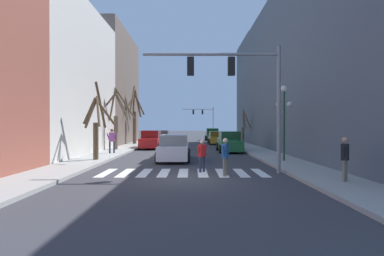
{
  "coord_description": "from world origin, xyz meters",
  "views": [
    {
      "loc": [
        0.41,
        -12.32,
        2.2
      ],
      "look_at": [
        0.39,
        31.02,
        1.88
      ],
      "focal_mm": 28.0,
      "sensor_mm": 36.0,
      "label": 1
    }
  ],
  "objects_px": {
    "car_driving_away_lane": "(163,137)",
    "pedestrian_waiting_at_curb": "(112,139)",
    "pedestrian_on_left_sidewalk": "(225,154)",
    "pedestrian_crossing_street": "(345,155)",
    "car_parked_left_far": "(217,138)",
    "car_parked_right_far": "(174,148)",
    "street_tree_left_mid": "(244,130)",
    "street_lamp_right_corner": "(284,108)",
    "car_driving_toward_lane": "(151,140)",
    "street_tree_right_mid": "(135,115)",
    "car_parked_left_mid": "(212,135)",
    "street_tree_right_near": "(116,119)",
    "traffic_signal_far": "(204,116)",
    "pedestrian_on_right_sidewalk": "(202,153)",
    "car_parked_left_near": "(229,142)",
    "traffic_signal_near": "(239,81)",
    "street_tree_left_near": "(97,125)"
  },
  "relations": [
    {
      "from": "traffic_signal_far",
      "to": "street_tree_right_mid",
      "type": "bearing_deg",
      "value": -112.03
    },
    {
      "from": "car_parked_left_mid",
      "to": "pedestrian_on_right_sidewalk",
      "type": "height_order",
      "value": "car_parked_left_mid"
    },
    {
      "from": "traffic_signal_far",
      "to": "car_driving_away_lane",
      "type": "bearing_deg",
      "value": -110.52
    },
    {
      "from": "car_driving_away_lane",
      "to": "street_lamp_right_corner",
      "type": "bearing_deg",
      "value": -157.19
    },
    {
      "from": "car_parked_right_far",
      "to": "car_parked_left_far",
      "type": "relative_size",
      "value": 1.03
    },
    {
      "from": "street_tree_left_mid",
      "to": "pedestrian_on_right_sidewalk",
      "type": "bearing_deg",
      "value": -105.5
    },
    {
      "from": "street_tree_left_mid",
      "to": "pedestrian_on_left_sidewalk",
      "type": "bearing_deg",
      "value": -102.05
    },
    {
      "from": "traffic_signal_near",
      "to": "pedestrian_crossing_street",
      "type": "xyz_separation_m",
      "value": [
        3.5,
        -2.77,
        -3.16
      ]
    },
    {
      "from": "pedestrian_waiting_at_curb",
      "to": "street_tree_right_mid",
      "type": "bearing_deg",
      "value": 81.4
    },
    {
      "from": "car_driving_away_lane",
      "to": "street_tree_right_near",
      "type": "xyz_separation_m",
      "value": [
        -2.76,
        -13.61,
        2.07
      ]
    },
    {
      "from": "traffic_signal_far",
      "to": "pedestrian_on_right_sidewalk",
      "type": "xyz_separation_m",
      "value": [
        -1.84,
        -42.47,
        -3.23
      ]
    },
    {
      "from": "car_driving_away_lane",
      "to": "street_tree_right_near",
      "type": "bearing_deg",
      "value": 168.54
    },
    {
      "from": "pedestrian_on_left_sidewalk",
      "to": "street_tree_right_mid",
      "type": "bearing_deg",
      "value": -133.47
    },
    {
      "from": "car_parked_right_far",
      "to": "car_driving_away_lane",
      "type": "bearing_deg",
      "value": -172.32
    },
    {
      "from": "car_driving_away_lane",
      "to": "street_tree_right_mid",
      "type": "height_order",
      "value": "street_tree_right_mid"
    },
    {
      "from": "car_driving_toward_lane",
      "to": "street_tree_right_mid",
      "type": "height_order",
      "value": "street_tree_right_mid"
    },
    {
      "from": "street_lamp_right_corner",
      "to": "car_parked_right_far",
      "type": "relative_size",
      "value": 0.94
    },
    {
      "from": "traffic_signal_far",
      "to": "car_parked_left_near",
      "type": "height_order",
      "value": "traffic_signal_far"
    },
    {
      "from": "street_lamp_right_corner",
      "to": "car_parked_left_near",
      "type": "relative_size",
      "value": 0.94
    },
    {
      "from": "traffic_signal_near",
      "to": "street_tree_right_mid",
      "type": "bearing_deg",
      "value": 112.96
    },
    {
      "from": "traffic_signal_far",
      "to": "pedestrian_on_right_sidewalk",
      "type": "relative_size",
      "value": 3.81
    },
    {
      "from": "pedestrian_on_right_sidewalk",
      "to": "street_tree_left_mid",
      "type": "bearing_deg",
      "value": 28.79
    },
    {
      "from": "pedestrian_on_right_sidewalk",
      "to": "car_parked_left_mid",
      "type": "bearing_deg",
      "value": 39.56
    },
    {
      "from": "pedestrian_on_left_sidewalk",
      "to": "pedestrian_crossing_street",
      "type": "xyz_separation_m",
      "value": [
        4.2,
        -2.03,
        0.13
      ]
    },
    {
      "from": "traffic_signal_near",
      "to": "car_driving_toward_lane",
      "type": "xyz_separation_m",
      "value": [
        -6.13,
        15.28,
        -3.46
      ]
    },
    {
      "from": "street_tree_right_near",
      "to": "street_tree_right_mid",
      "type": "distance_m",
      "value": 8.31
    },
    {
      "from": "car_driving_toward_lane",
      "to": "street_tree_right_mid",
      "type": "distance_m",
      "value": 6.64
    },
    {
      "from": "car_driving_away_lane",
      "to": "car_parked_right_far",
      "type": "bearing_deg",
      "value": -172.32
    },
    {
      "from": "car_parked_right_far",
      "to": "street_tree_left_near",
      "type": "relative_size",
      "value": 0.99
    },
    {
      "from": "car_parked_left_near",
      "to": "street_tree_right_near",
      "type": "distance_m",
      "value": 10.13
    },
    {
      "from": "car_parked_left_mid",
      "to": "car_parked_left_far",
      "type": "distance_m",
      "value": 9.58
    },
    {
      "from": "car_driving_away_lane",
      "to": "pedestrian_waiting_at_curb",
      "type": "distance_m",
      "value": 17.62
    },
    {
      "from": "car_parked_right_far",
      "to": "street_tree_left_mid",
      "type": "xyz_separation_m",
      "value": [
        6.91,
        14.26,
        1.01
      ]
    },
    {
      "from": "car_parked_left_far",
      "to": "pedestrian_waiting_at_curb",
      "type": "height_order",
      "value": "pedestrian_waiting_at_curb"
    },
    {
      "from": "traffic_signal_near",
      "to": "pedestrian_waiting_at_curb",
      "type": "xyz_separation_m",
      "value": [
        -8.18,
        8.58,
        -3.04
      ]
    },
    {
      "from": "car_driving_toward_lane",
      "to": "pedestrian_waiting_at_curb",
      "type": "distance_m",
      "value": 7.01
    },
    {
      "from": "pedestrian_on_right_sidewalk",
      "to": "pedestrian_crossing_street",
      "type": "bearing_deg",
      "value": -76.99
    },
    {
      "from": "pedestrian_waiting_at_curb",
      "to": "street_lamp_right_corner",
      "type": "bearing_deg",
      "value": -34.28
    },
    {
      "from": "street_lamp_right_corner",
      "to": "street_tree_left_mid",
      "type": "distance_m",
      "value": 15.75
    },
    {
      "from": "car_driving_away_lane",
      "to": "car_parked_left_near",
      "type": "relative_size",
      "value": 0.99
    },
    {
      "from": "car_parked_left_mid",
      "to": "pedestrian_waiting_at_curb",
      "type": "distance_m",
      "value": 24.97
    },
    {
      "from": "traffic_signal_far",
      "to": "car_driving_away_lane",
      "type": "height_order",
      "value": "traffic_signal_far"
    },
    {
      "from": "car_parked_right_far",
      "to": "street_lamp_right_corner",
      "type": "bearing_deg",
      "value": 77.8
    },
    {
      "from": "pedestrian_on_right_sidewalk",
      "to": "car_parked_left_near",
      "type": "bearing_deg",
      "value": 30.71
    },
    {
      "from": "street_lamp_right_corner",
      "to": "car_driving_toward_lane",
      "type": "bearing_deg",
      "value": 129.23
    },
    {
      "from": "car_parked_left_far",
      "to": "street_tree_left_near",
      "type": "distance_m",
      "value": 19.99
    },
    {
      "from": "car_driving_away_lane",
      "to": "car_parked_left_far",
      "type": "relative_size",
      "value": 1.02
    },
    {
      "from": "car_parked_right_far",
      "to": "street_tree_right_near",
      "type": "distance_m",
      "value": 9.39
    },
    {
      "from": "car_driving_away_lane",
      "to": "car_parked_left_mid",
      "type": "relative_size",
      "value": 1.04
    },
    {
      "from": "traffic_signal_far",
      "to": "street_tree_right_mid",
      "type": "distance_m",
      "value": 23.84
    }
  ]
}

